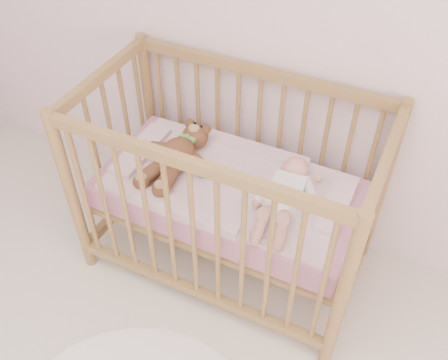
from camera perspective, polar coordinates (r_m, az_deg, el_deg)
The scene contains 5 objects.
crib at distance 2.37m, azimuth 0.52°, elevation -1.35°, with size 1.36×0.76×1.00m, color olive, non-canonical shape.
mattress at distance 2.38m, azimuth 0.52°, elevation -1.61°, with size 1.22×0.62×0.13m, color #CD7F9B.
blanket at distance 2.33m, azimuth 0.53°, elevation -0.31°, with size 1.10×0.58×0.06m, color #F3A8BA, non-canonical shape.
baby at distance 2.20m, azimuth 7.03°, elevation -1.43°, with size 0.27×0.56×0.13m, color white, non-canonical shape.
teddy_bear at distance 2.36m, azimuth -5.61°, elevation 2.85°, with size 0.36×0.51×0.14m, color brown, non-canonical shape.
Camera 1 is at (0.64, 0.07, 2.18)m, focal length 40.00 mm.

